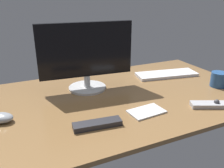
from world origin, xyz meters
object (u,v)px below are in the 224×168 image
monitor (86,55)px  notepad (146,111)px  coffee_mug (219,79)px  keyboard (167,74)px  tv_remote (97,124)px  computer_mouse (1,118)px  media_remote (210,105)px

monitor → notepad: size_ratio=3.18×
coffee_mug → notepad: (-52.89, -9.42, -3.75)cm
monitor → notepad: (14.77, -36.76, -18.71)cm
keyboard → tv_remote: size_ratio=1.98×
tv_remote → coffee_mug: bearing=15.0°
coffee_mug → notepad: size_ratio=0.55×
monitor → computer_mouse: bearing=-150.9°
coffee_mug → computer_mouse: bearing=175.7°
monitor → coffee_mug: 74.49cm
media_remote → coffee_mug: size_ratio=2.04×
media_remote → notepad: (-29.50, 7.56, -0.74)cm
computer_mouse → media_remote: size_ratio=0.58×
keyboard → computer_mouse: bearing=-159.3°
computer_mouse → media_remote: bearing=16.9°
media_remote → keyboard: bearing=103.8°
monitor → tv_remote: bearing=-97.8°
media_remote → notepad: media_remote is taller
monitor → coffee_mug: bearing=-16.3°
computer_mouse → notepad: size_ratio=0.65×
media_remote → tv_remote: 53.84cm
coffee_mug → tv_remote: bearing=-171.5°
keyboard → notepad: keyboard is taller
media_remote → notepad: bearing=-169.7°
computer_mouse → keyboard: bearing=43.9°
media_remote → tv_remote: (-53.55, 5.52, -0.00)cm
computer_mouse → media_remote: (87.86, -25.43, -0.77)cm
tv_remote → notepad: bearing=11.4°
coffee_mug → monitor: bearing=158.0°
notepad → tv_remote: bearing=-175.1°
tv_remote → notepad: (24.05, 2.05, -0.74)cm
keyboard → tv_remote: tv_remote is taller
computer_mouse → media_remote: 91.47cm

